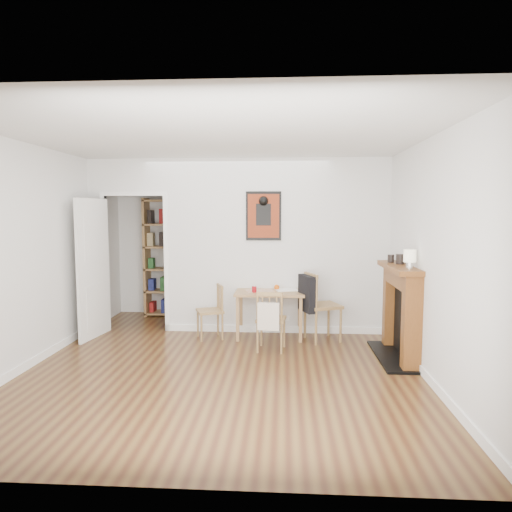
# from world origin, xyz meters

# --- Properties ---
(ground) EXTENTS (5.20, 5.20, 0.00)m
(ground) POSITION_xyz_m (0.00, 0.00, 0.00)
(ground) COLOR brown
(ground) RESTS_ON ground
(room_shell) EXTENTS (5.20, 5.20, 5.20)m
(room_shell) POSITION_xyz_m (0.10, 1.34, 1.30)
(room_shell) COLOR silver
(room_shell) RESTS_ON ground
(dining_table) EXTENTS (0.98, 0.63, 0.67)m
(dining_table) POSITION_xyz_m (0.50, 1.10, 0.59)
(dining_table) COLOR #9B6E48
(dining_table) RESTS_ON ground
(chair_left) EXTENTS (0.50, 0.50, 0.77)m
(chair_left) POSITION_xyz_m (-0.35, 0.97, 0.39)
(chair_left) COLOR #977346
(chair_left) RESTS_ON ground
(chair_right) EXTENTS (0.67, 0.62, 0.97)m
(chair_right) POSITION_xyz_m (1.23, 0.96, 0.50)
(chair_right) COLOR #977346
(chair_right) RESTS_ON ground
(chair_front) EXTENTS (0.44, 0.49, 0.80)m
(chair_front) POSITION_xyz_m (0.54, 0.46, 0.41)
(chair_front) COLOR #977346
(chair_front) RESTS_ON ground
(bookshelf) EXTENTS (0.86, 0.34, 2.04)m
(bookshelf) POSITION_xyz_m (-1.28, 2.40, 1.01)
(bookshelf) COLOR #9B6E48
(bookshelf) RESTS_ON ground
(fireplace) EXTENTS (0.45, 1.25, 1.16)m
(fireplace) POSITION_xyz_m (2.16, 0.25, 0.62)
(fireplace) COLOR brown
(fireplace) RESTS_ON ground
(red_glass) EXTENTS (0.07, 0.07, 0.09)m
(red_glass) POSITION_xyz_m (0.29, 0.99, 0.71)
(red_glass) COLOR maroon
(red_glass) RESTS_ON dining_table
(orange_fruit) EXTENTS (0.08, 0.08, 0.08)m
(orange_fruit) POSITION_xyz_m (0.60, 1.20, 0.71)
(orange_fruit) COLOR #E35B0B
(orange_fruit) RESTS_ON dining_table
(placemat) EXTENTS (0.46, 0.40, 0.00)m
(placemat) POSITION_xyz_m (0.35, 1.14, 0.67)
(placemat) COLOR #BEAF9D
(placemat) RESTS_ON dining_table
(notebook) EXTENTS (0.36, 0.30, 0.02)m
(notebook) POSITION_xyz_m (0.74, 1.19, 0.68)
(notebook) COLOR white
(notebook) RESTS_ON dining_table
(mantel_lamp) EXTENTS (0.14, 0.14, 0.22)m
(mantel_lamp) POSITION_xyz_m (2.14, -0.13, 1.30)
(mantel_lamp) COLOR silver
(mantel_lamp) RESTS_ON fireplace
(ceramic_jar_a) EXTENTS (0.10, 0.10, 0.13)m
(ceramic_jar_a) POSITION_xyz_m (2.15, 0.36, 1.22)
(ceramic_jar_a) COLOR black
(ceramic_jar_a) RESTS_ON fireplace
(ceramic_jar_b) EXTENTS (0.08, 0.08, 0.10)m
(ceramic_jar_b) POSITION_xyz_m (2.08, 0.53, 1.21)
(ceramic_jar_b) COLOR black
(ceramic_jar_b) RESTS_ON fireplace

